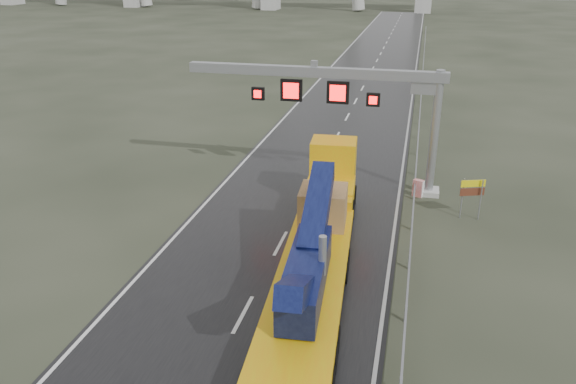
% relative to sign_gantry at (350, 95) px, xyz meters
% --- Properties ---
extents(road, '(11.00, 200.00, 0.02)m').
position_rel_sign_gantry_xyz_m(road, '(-2.10, 22.01, -5.60)').
color(road, black).
rests_on(road, ground).
extents(guardrail, '(0.20, 140.00, 1.40)m').
position_rel_sign_gantry_xyz_m(guardrail, '(4.00, 12.01, -4.91)').
color(guardrail, gray).
rests_on(guardrail, ground).
extents(sign_gantry, '(14.90, 1.20, 7.42)m').
position_rel_sign_gantry_xyz_m(sign_gantry, '(0.00, 0.00, 0.00)').
color(sign_gantry, '#AAABA6').
rests_on(sign_gantry, ground).
extents(heavy_haul_truck, '(3.97, 18.66, 4.35)m').
position_rel_sign_gantry_xyz_m(heavy_haul_truck, '(-0.04, -8.90, -3.93)').
color(heavy_haul_truck, gold).
rests_on(heavy_haul_truck, ground).
extents(exit_sign_pair, '(1.24, 0.48, 2.22)m').
position_rel_sign_gantry_xyz_m(exit_sign_pair, '(6.90, -2.95, -4.06)').
color(exit_sign_pair, '#9A9DA3').
rests_on(exit_sign_pair, ground).
extents(striped_barrier, '(0.67, 0.52, 1.00)m').
position_rel_sign_gantry_xyz_m(striped_barrier, '(4.20, -0.50, -5.11)').
color(striped_barrier, red).
rests_on(striped_barrier, ground).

